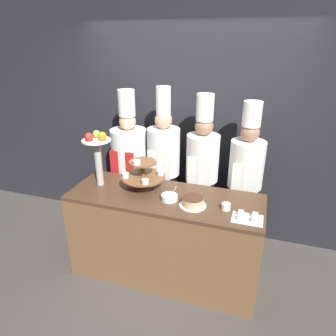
% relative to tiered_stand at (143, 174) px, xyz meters
% --- Properties ---
extents(ground_plane, '(14.00, 14.00, 0.00)m').
position_rel_tiered_stand_xyz_m(ground_plane, '(0.26, -0.43, -1.07)').
color(ground_plane, '#47423D').
extents(wall_back, '(10.00, 0.06, 2.80)m').
position_rel_tiered_stand_xyz_m(wall_back, '(0.26, 0.88, 0.33)').
color(wall_back, '#232328').
rests_on(wall_back, ground_plane).
extents(buffet_counter, '(1.87, 0.67, 0.92)m').
position_rel_tiered_stand_xyz_m(buffet_counter, '(0.26, -0.10, -0.61)').
color(buffet_counter, brown).
rests_on(buffet_counter, ground_plane).
extents(tiered_stand, '(0.44, 0.44, 0.33)m').
position_rel_tiered_stand_xyz_m(tiered_stand, '(0.00, 0.00, 0.00)').
color(tiered_stand, brown).
rests_on(tiered_stand, buffet_counter).
extents(fruit_pedestal, '(0.28, 0.28, 0.57)m').
position_rel_tiered_stand_xyz_m(fruit_pedestal, '(-0.45, -0.07, 0.23)').
color(fruit_pedestal, '#B2ADA8').
rests_on(fruit_pedestal, buffet_counter).
extents(cake_round, '(0.24, 0.24, 0.09)m').
position_rel_tiered_stand_xyz_m(cake_round, '(0.56, -0.19, -0.11)').
color(cake_round, white).
rests_on(cake_round, buffet_counter).
extents(cup_white, '(0.08, 0.08, 0.06)m').
position_rel_tiered_stand_xyz_m(cup_white, '(0.85, -0.16, -0.12)').
color(cup_white, white).
rests_on(cup_white, buffet_counter).
extents(cake_square_tray, '(0.26, 0.18, 0.05)m').
position_rel_tiered_stand_xyz_m(cake_square_tray, '(1.04, -0.27, -0.13)').
color(cake_square_tray, white).
rests_on(cake_square_tray, buffet_counter).
extents(serving_bowl_near, '(0.15, 0.15, 0.16)m').
position_rel_tiered_stand_xyz_m(serving_bowl_near, '(0.33, -0.16, -0.12)').
color(serving_bowl_near, white).
rests_on(serving_bowl_near, buffet_counter).
extents(chef_left, '(0.42, 0.42, 1.80)m').
position_rel_tiered_stand_xyz_m(chef_left, '(-0.37, 0.49, -0.12)').
color(chef_left, '#28282D').
rests_on(chef_left, ground_plane).
extents(chef_center_left, '(0.36, 0.36, 1.85)m').
position_rel_tiered_stand_xyz_m(chef_center_left, '(0.05, 0.49, -0.08)').
color(chef_center_left, black).
rests_on(chef_center_left, ground_plane).
extents(chef_center_right, '(0.35, 0.35, 1.80)m').
position_rel_tiered_stand_xyz_m(chef_center_right, '(0.50, 0.49, -0.09)').
color(chef_center_right, black).
rests_on(chef_center_right, ground_plane).
extents(chef_right, '(0.36, 0.36, 1.76)m').
position_rel_tiered_stand_xyz_m(chef_right, '(0.96, 0.49, -0.11)').
color(chef_right, black).
rests_on(chef_right, ground_plane).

